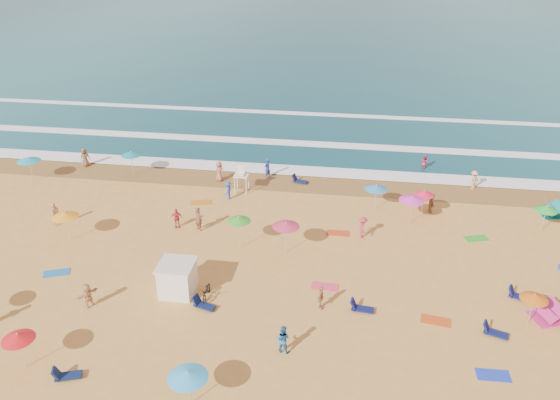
# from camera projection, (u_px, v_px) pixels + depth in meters

# --- Properties ---
(ground) EXTENTS (220.00, 220.00, 0.00)m
(ground) POSITION_uv_depth(u_px,v_px,m) (246.00, 256.00, 37.89)
(ground) COLOR gold
(ground) RESTS_ON ground
(ocean) EXTENTS (220.00, 140.00, 0.18)m
(ocean) POSITION_uv_depth(u_px,v_px,m) (328.00, 36.00, 111.97)
(ocean) COLOR #0C4756
(ocean) RESTS_ON ground
(wet_sand) EXTENTS (220.00, 220.00, 0.00)m
(wet_sand) POSITION_uv_depth(u_px,v_px,m) (274.00, 181.00, 48.91)
(wet_sand) COLOR olive
(wet_sand) RESTS_ON ground
(surf_foam) EXTENTS (200.00, 18.70, 0.05)m
(surf_foam) POSITION_uv_depth(u_px,v_px,m) (287.00, 145.00, 56.65)
(surf_foam) COLOR white
(surf_foam) RESTS_ON ground
(cabana) EXTENTS (2.00, 2.00, 2.00)m
(cabana) POSITION_uv_depth(u_px,v_px,m) (178.00, 279.00, 33.77)
(cabana) COLOR white
(cabana) RESTS_ON ground
(cabana_roof) EXTENTS (2.20, 2.20, 0.12)m
(cabana_roof) POSITION_uv_depth(u_px,v_px,m) (176.00, 265.00, 33.29)
(cabana_roof) COLOR silver
(cabana_roof) RESTS_ON cabana
(bicycle) EXTENTS (0.71, 1.82, 0.94)m
(bicycle) POSITION_uv_depth(u_px,v_px,m) (207.00, 292.00, 33.50)
(bicycle) COLOR black
(bicycle) RESTS_ON ground
(lifeguard_stand) EXTENTS (1.20, 1.20, 2.10)m
(lifeguard_stand) POSITION_uv_depth(u_px,v_px,m) (242.00, 180.00, 46.63)
(lifeguard_stand) COLOR white
(lifeguard_stand) RESTS_ON ground
(beach_umbrellas) EXTENTS (48.42, 27.26, 0.82)m
(beach_umbrellas) POSITION_uv_depth(u_px,v_px,m) (257.00, 226.00, 37.52)
(beach_umbrellas) COLOR red
(beach_umbrellas) RESTS_ON ground
(loungers) EXTENTS (48.89, 25.89, 0.34)m
(loungers) POSITION_uv_depth(u_px,v_px,m) (340.00, 287.00, 34.39)
(loungers) COLOR #0F184C
(loungers) RESTS_ON ground
(towels) EXTENTS (41.29, 28.10, 0.03)m
(towels) POSITION_uv_depth(u_px,v_px,m) (289.00, 273.00, 36.09)
(towels) COLOR red
(towels) RESTS_ON ground
(popup_tents) EXTENTS (6.34, 15.46, 1.20)m
(popup_tents) POSITION_uv_depth(u_px,v_px,m) (553.00, 251.00, 37.39)
(popup_tents) COLOR #C62C7C
(popup_tents) RESTS_ON ground
(beachgoers) EXTENTS (37.26, 27.70, 2.14)m
(beachgoers) POSITION_uv_depth(u_px,v_px,m) (245.00, 215.00, 41.49)
(beachgoers) COLOR #213B9E
(beachgoers) RESTS_ON ground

